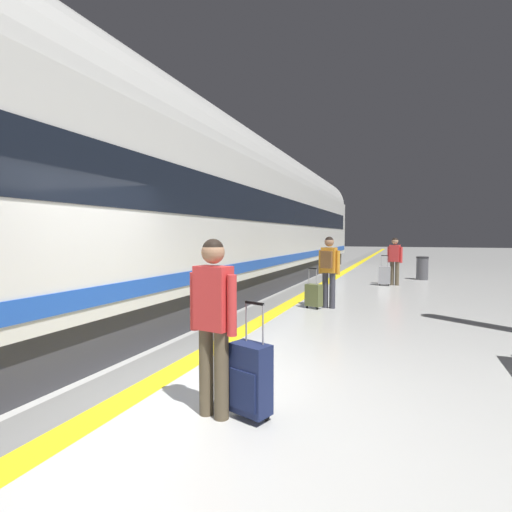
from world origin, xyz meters
TOP-DOWN VIEW (x-y plane):
  - ground_plane at (0.00, 0.00)m, footprint 120.00×120.00m
  - safety_line_strip at (-0.61, 10.00)m, footprint 0.36×80.00m
  - tactile_edge_band at (-1.00, 10.00)m, footprint 0.73×80.00m
  - high_speed_train at (-2.83, 7.77)m, footprint 2.94×27.42m
  - traveller_foreground at (0.45, -0.42)m, footprint 0.53×0.26m
  - rolling_suitcase_foreground at (0.79, -0.34)m, footprint 0.43×0.34m
  - passenger_near at (0.42, 5.66)m, footprint 0.53×0.38m
  - suitcase_near at (0.11, 5.48)m, footprint 0.43×0.34m
  - passenger_mid at (1.77, 10.84)m, footprint 0.51×0.27m
  - suitcase_mid at (1.45, 10.62)m, footprint 0.39×0.25m
  - waste_bin at (2.74, 13.06)m, footprint 0.46×0.46m

SIDE VIEW (x-z plane):
  - ground_plane at x=0.00m, z-range 0.00..0.00m
  - tactile_edge_band at x=-1.00m, z-range 0.00..0.01m
  - safety_line_strip at x=-0.61m, z-range 0.00..0.01m
  - suitcase_near at x=0.11m, z-range -0.17..0.81m
  - suitcase_mid at x=1.45m, z-range -0.17..0.89m
  - rolling_suitcase_foreground at x=0.79m, z-range -0.17..0.95m
  - waste_bin at x=2.74m, z-range 0.00..0.91m
  - passenger_mid at x=1.77m, z-range 0.13..1.80m
  - traveller_foreground at x=0.45m, z-range 0.14..1.85m
  - passenger_near at x=0.42m, z-range 0.16..1.87m
  - high_speed_train at x=-2.83m, z-range 0.01..4.99m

